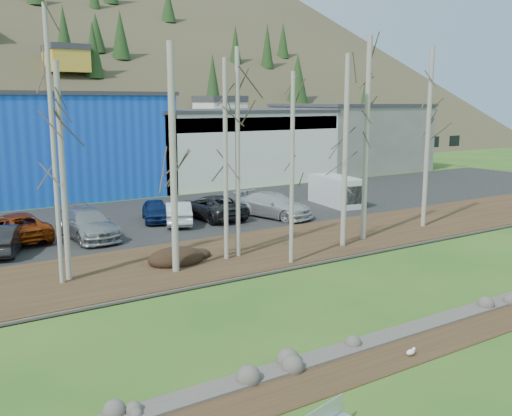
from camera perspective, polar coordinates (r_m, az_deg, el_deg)
dirt_strip at (r=20.77m, az=20.35°, el=-11.34°), size 80.00×1.80×0.03m
near_bank_rocks at (r=21.34m, az=18.17°, el=-10.65°), size 80.00×0.80×0.50m
river at (r=23.93m, az=10.47°, el=-7.95°), size 80.00×8.00×0.90m
far_bank_rocks at (r=26.90m, az=4.46°, el=-5.71°), size 80.00×0.80×0.46m
far_bank at (r=29.39m, az=0.66°, el=-4.12°), size 80.00×7.00×0.15m
parking_lot at (r=38.36m, az=-8.05°, el=-0.74°), size 80.00×14.00×0.14m
building_blue at (r=49.26m, az=-21.57°, el=5.92°), size 20.40×12.24×8.30m
building_white at (r=55.73m, az=-3.00°, el=6.34°), size 18.36×12.24×6.80m
building_grey at (r=65.18m, az=9.36°, el=7.05°), size 14.28×12.24×7.30m
hillside at (r=95.01m, az=-24.17°, el=15.73°), size 160.00×72.00×35.00m
seagull at (r=18.23m, az=15.23°, el=-13.72°), size 0.38×0.17×0.27m
dirt_mound at (r=26.88m, az=-8.00°, el=-4.88°), size 2.72×1.92×0.53m
birch_0 at (r=24.65m, az=-18.77°, el=3.28°), size 0.23×0.23×8.98m
birch_1 at (r=24.11m, az=-19.59°, el=5.62°), size 0.19×0.19×11.11m
birch_2 at (r=24.69m, az=-8.29°, el=4.78°), size 0.30×0.30×9.87m
birch_3 at (r=26.53m, az=-3.06°, el=4.71°), size 0.21×0.21×9.35m
birch_4 at (r=27.01m, az=-1.84°, el=5.37°), size 0.22×0.22×9.87m
birch_5 at (r=25.94m, az=3.63°, el=3.86°), size 0.20×0.20×8.71m
birch_6 at (r=29.29m, az=8.93°, el=5.52°), size 0.27×0.27×9.72m
birch_7 at (r=31.11m, az=10.98°, el=6.69°), size 0.29×0.29×10.75m
birch_8 at (r=35.16m, az=16.80°, el=6.69°), size 0.27×0.27×10.53m
car_1 at (r=30.84m, az=-23.95°, el=-2.83°), size 3.00×4.67×1.45m
car_2 at (r=33.43m, az=-22.85°, el=-1.71°), size 3.07×5.67×1.51m
car_3 at (r=32.61m, az=-16.53°, el=-1.52°), size 2.54×5.63×1.60m
car_4 at (r=36.28m, az=-9.98°, el=-0.26°), size 2.70×4.21×1.33m
car_5 at (r=35.19m, az=-7.80°, el=-0.47°), size 2.97×4.51×1.41m
car_6 at (r=36.71m, az=-4.36°, el=0.14°), size 2.63×5.50×1.51m
car_7 at (r=36.95m, az=1.78°, el=0.29°), size 3.73×5.85×1.58m
van_white at (r=41.62m, az=8.14°, el=1.69°), size 2.64×4.94×2.06m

